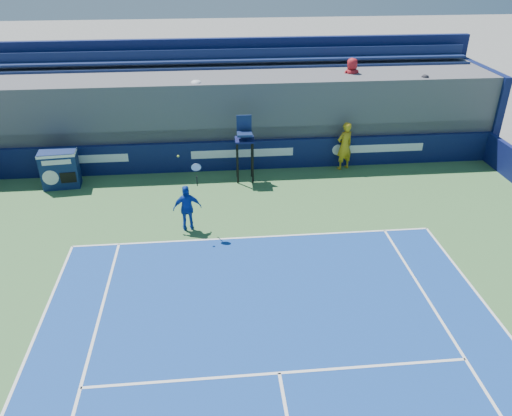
{
  "coord_description": "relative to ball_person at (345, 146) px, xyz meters",
  "views": [
    {
      "loc": [
        -1.23,
        -1.13,
        8.13
      ],
      "look_at": [
        0.0,
        11.5,
        1.25
      ],
      "focal_mm": 35.0,
      "sensor_mm": 36.0,
      "label": 1
    }
  ],
  "objects": [
    {
      "name": "ball_person",
      "position": [
        0.0,
        0.0,
        0.0
      ],
      "size": [
        0.83,
        0.71,
        1.92
      ],
      "primitive_type": "imported",
      "rotation": [
        0.0,
        0.0,
        3.56
      ],
      "color": "gold",
      "rests_on": "apron"
    },
    {
      "name": "back_hoarding",
      "position": [
        -3.99,
        0.34,
        -0.37
      ],
      "size": [
        20.4,
        0.21,
        1.2
      ],
      "color": "#0B1441",
      "rests_on": "ground"
    },
    {
      "name": "match_clock",
      "position": [
        -10.75,
        -0.6,
        -0.23
      ],
      "size": [
        1.38,
        0.84,
        1.4
      ],
      "color": "#0F1F4D",
      "rests_on": "ground"
    },
    {
      "name": "umpire_chair",
      "position": [
        -3.97,
        -0.66,
        0.56
      ],
      "size": [
        0.72,
        0.72,
        2.48
      ],
      "color": "black",
      "rests_on": "ground"
    },
    {
      "name": "tennis_player",
      "position": [
        -6.03,
        -4.17,
        -0.2
      ],
      "size": [
        0.96,
        0.46,
        2.57
      ],
      "color": "#153CAA",
      "rests_on": "apron"
    },
    {
      "name": "stadium_seating",
      "position": [
        -3.98,
        2.39,
        0.86
      ],
      "size": [
        21.0,
        4.05,
        4.4
      ],
      "color": "#4E4E53",
      "rests_on": "ground"
    }
  ]
}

